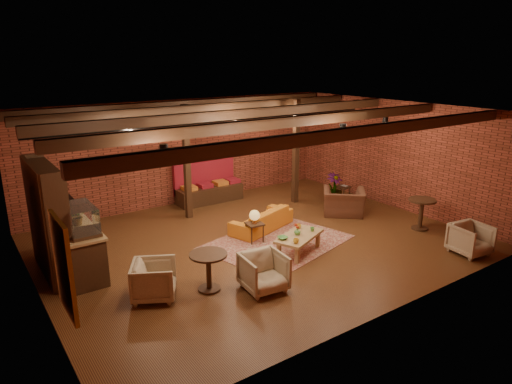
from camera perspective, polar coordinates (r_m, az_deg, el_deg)
floor at (r=11.40m, az=0.30°, el=-6.23°), size 10.00×10.00×0.00m
ceiling at (r=10.58m, az=0.32°, el=9.96°), size 10.00×8.00×0.02m
wall_back at (r=14.25m, az=-8.98°, el=4.98°), size 10.00×0.02×3.20m
wall_front at (r=8.09m, az=16.83°, el=-4.57°), size 10.00×0.02×3.20m
wall_left at (r=9.11m, az=-26.45°, el=-3.26°), size 0.02×8.00×3.20m
wall_right at (r=14.27m, az=17.05°, el=4.47°), size 0.02×8.00×3.20m
ceiling_beams at (r=10.59m, az=0.32°, el=9.32°), size 9.80×6.40×0.22m
ceiling_pipe at (r=11.95m, az=-4.13°, el=9.00°), size 9.60×0.12×0.12m
post_left at (r=12.77m, az=-8.64°, el=3.64°), size 0.16×0.16×3.20m
post_right at (r=14.08m, az=5.00°, el=4.98°), size 0.16×0.16×3.20m
service_counter at (r=10.45m, az=-21.90°, el=-4.96°), size 0.80×2.50×1.60m
plant_counter at (r=10.51m, az=-21.87°, el=-2.38°), size 0.35×0.39×0.30m
shelving_hutch at (r=10.34m, az=-24.41°, el=-3.11°), size 0.52×2.00×2.40m
chalkboard_menu at (r=7.00m, az=-22.86°, el=-8.61°), size 0.08×0.96×1.46m
banquette at (r=14.39m, az=-5.85°, el=0.70°), size 2.10×0.70×1.00m
service_sign at (r=13.61m, az=-5.16°, el=7.78°), size 0.86×0.06×0.30m
ceiling_spotlights at (r=10.62m, az=0.32°, el=8.14°), size 6.40×4.40×0.28m
rug at (r=11.37m, az=2.66°, el=-6.28°), size 3.80×3.24×0.01m
sofa at (r=12.10m, az=0.72°, el=-3.41°), size 2.07×1.32×0.56m
coffee_table at (r=10.66m, az=5.35°, el=-5.64°), size 1.47×1.12×0.70m
side_table_lamp at (r=11.18m, az=-0.18°, el=-3.24°), size 0.44×0.44×0.83m
round_table_left at (r=9.02m, az=-5.95°, el=-9.12°), size 0.74×0.74×0.77m
armchair_a at (r=8.96m, az=-12.65°, el=-10.48°), size 1.02×1.04×0.81m
armchair_b at (r=9.03m, az=0.98°, el=-9.76°), size 0.88×0.83×0.83m
armchair_right at (r=13.38m, az=10.93°, el=-0.71°), size 1.37×1.34×1.02m
side_table_book at (r=14.77m, az=10.79°, el=0.56°), size 0.47×0.47×0.47m
round_table_right at (r=12.78m, az=19.99°, el=-2.04°), size 0.71×0.71×0.83m
armchair_far at (r=11.69m, az=25.28°, el=-5.21°), size 0.86×0.82×0.79m
plant_tall at (r=14.21m, az=9.89°, el=4.10°), size 1.58×1.58×2.81m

